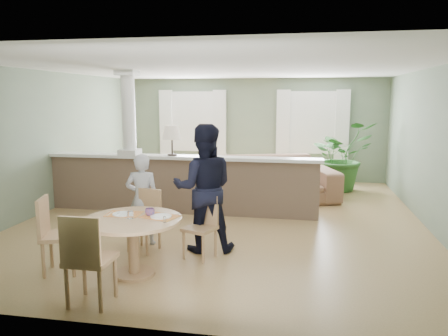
% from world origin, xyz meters
% --- Properties ---
extents(ground, '(8.00, 8.00, 0.00)m').
position_xyz_m(ground, '(0.00, 0.00, 0.00)').
color(ground, tan).
rests_on(ground, ground).
extents(room_shell, '(7.02, 8.02, 2.71)m').
position_xyz_m(room_shell, '(-0.03, 0.63, 1.81)').
color(room_shell, gray).
rests_on(room_shell, ground).
extents(pony_wall, '(5.32, 0.38, 2.70)m').
position_xyz_m(pony_wall, '(-0.99, 0.20, 0.71)').
color(pony_wall, brown).
rests_on(pony_wall, ground).
extents(sofa, '(3.51, 2.25, 0.96)m').
position_xyz_m(sofa, '(0.48, 1.41, 0.48)').
color(sofa, brown).
rests_on(sofa, ground).
extents(houseplant, '(1.94, 1.89, 1.64)m').
position_xyz_m(houseplant, '(2.28, 2.93, 0.82)').
color(houseplant, '#2B5F26').
rests_on(houseplant, ground).
extents(dining_table, '(1.21, 1.21, 0.82)m').
position_xyz_m(dining_table, '(-0.63, -2.79, 0.58)').
color(dining_table, tan).
rests_on(dining_table, ground).
extents(chair_far_boy, '(0.48, 0.48, 0.88)m').
position_xyz_m(chair_far_boy, '(-0.82, -1.86, 0.48)').
color(chair_far_boy, tan).
rests_on(chair_far_boy, ground).
extents(chair_far_man, '(0.50, 0.50, 0.86)m').
position_xyz_m(chair_far_man, '(0.05, -2.01, 0.47)').
color(chair_far_man, tan).
rests_on(chair_far_man, ground).
extents(chair_near, '(0.46, 0.46, 1.01)m').
position_xyz_m(chair_near, '(-0.79, -3.67, 0.56)').
color(chair_near, tan).
rests_on(chair_near, ground).
extents(chair_side, '(0.55, 0.55, 0.97)m').
position_xyz_m(chair_side, '(-1.65, -2.89, 0.54)').
color(chair_side, tan).
rests_on(chair_side, ground).
extents(child_person, '(0.54, 0.40, 1.38)m').
position_xyz_m(child_person, '(-0.95, -1.64, 0.69)').
color(child_person, '#AEADB2').
rests_on(child_person, ground).
extents(man_person, '(1.02, 0.87, 1.83)m').
position_xyz_m(man_person, '(0.01, -1.74, 0.92)').
color(man_person, black).
rests_on(man_person, ground).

